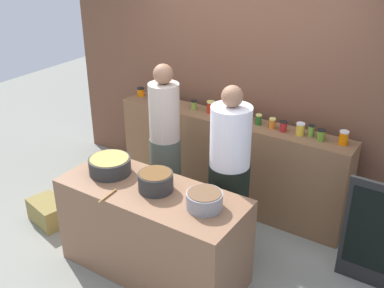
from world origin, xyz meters
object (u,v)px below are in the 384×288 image
Objects in this scene: preserve_jar_9 at (300,129)px; cooking_pot_right at (204,200)px; preserve_jar_12 at (344,138)px; wooden_spoon at (108,196)px; preserve_jar_7 at (272,123)px; cook_in_cap at (229,181)px; preserve_jar_0 at (141,92)px; bread_crate at (49,212)px; preserve_jar_8 at (283,126)px; preserve_jar_3 at (211,107)px; preserve_jar_11 at (321,135)px; cooking_pot_center at (156,181)px; chalkboard_sign at (376,236)px; preserve_jar_2 at (194,105)px; preserve_jar_1 at (153,97)px; cook_with_tongs at (165,152)px; preserve_jar_4 at (227,113)px; cooking_pot_left at (110,165)px; preserve_jar_6 at (259,120)px; preserve_jar_10 at (311,131)px; preserve_jar_5 at (249,114)px.

preserve_jar_9 reaches higher than cooking_pot_right.
preserve_jar_12 reaches higher than wooden_spoon.
cook_in_cap is (-0.08, -0.75, -0.34)m from preserve_jar_7.
preserve_jar_9 is 0.90m from cook_in_cap.
preserve_jar_0 is 1.76m from bread_crate.
preserve_jar_0 is 0.93× the size of preserve_jar_8.
preserve_jar_11 is (1.26, -0.03, -0.01)m from preserve_jar_3.
preserve_jar_9 reaches higher than preserve_jar_0.
chalkboard_sign is at bearing 27.29° from cooking_pot_center.
preserve_jar_11 is (1.47, -0.02, 0.00)m from preserve_jar_2.
preserve_jar_2 is (0.52, 0.07, -0.01)m from preserve_jar_1.
preserve_jar_9 is 1.39m from cook_with_tongs.
preserve_jar_12 is (0.42, 0.02, 0.01)m from preserve_jar_9.
cooking_pot_center is 1.95m from chalkboard_sign.
cooking_pot_right is (0.79, -1.41, -0.17)m from preserve_jar_3.
preserve_jar_4 is 1.46m from cooking_pot_right.
cook_with_tongs is at bearing 141.48° from cooking_pot_right.
preserve_jar_12 is at bearing 39.09° from cooking_pot_left.
cook_in_cap is (0.42, -0.70, -0.35)m from preserve_jar_4.
cook_in_cap is at bearing -24.95° from preserve_jar_0.
chalkboard_sign is at bearing -20.31° from preserve_jar_6.
preserve_jar_4 reaches higher than wooden_spoon.
preserve_jar_10 is at bearing 56.99° from wooden_spoon.
preserve_jar_8 is at bearing -180.00° from preserve_jar_11.
preserve_jar_2 is at bearing -1.23° from preserve_jar_0.
preserve_jar_6 is 0.88m from preserve_jar_12.
preserve_jar_9 reaches higher than cooking_pot_center.
preserve_jar_9 is (0.46, -0.01, 0.01)m from preserve_jar_6.
preserve_jar_9 is at bearing -0.77° from preserve_jar_0.
cooking_pot_center is (-0.97, -1.37, -0.15)m from preserve_jar_11.
cook_in_cap is at bearing -169.87° from chalkboard_sign.
bread_crate is (-1.40, -1.38, -0.99)m from preserve_jar_4.
cooking_pot_right is at bearing -38.48° from preserve_jar_0.
preserve_jar_12 reaches higher than chalkboard_sign.
cook_with_tongs is (-0.89, -0.65, -0.30)m from preserve_jar_7.
cook_in_cap is at bearing -49.01° from preserve_jar_3.
preserve_jar_7 is at bearing 71.88° from cooking_pot_center.
preserve_jar_0 is at bearing 141.52° from cooking_pot_right.
preserve_jar_2 is 1.09m from preserve_jar_8.
cooking_pot_center is at bearing -47.62° from preserve_jar_0.
preserve_jar_5 is at bearing 105.16° from cook_in_cap.
preserve_jar_10 reaches higher than preserve_jar_0.
preserve_jar_10 reaches higher than wooden_spoon.
preserve_jar_4 is 0.44× the size of cooking_pot_center.
cook_with_tongs reaches higher than preserve_jar_7.
preserve_jar_4 is at bearing -175.07° from preserve_jar_10.
preserve_jar_4 is at bearing -6.75° from preserve_jar_2.
cook_with_tongs is at bearing 37.38° from bread_crate.
preserve_jar_1 is 1.48m from preserve_jar_7.
cook_in_cap is (-0.21, -0.73, -0.34)m from preserve_jar_8.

